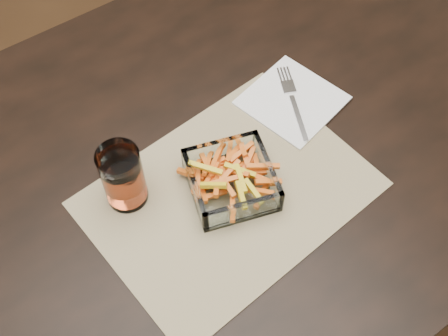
# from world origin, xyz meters

# --- Properties ---
(dining_table) EXTENTS (1.60, 0.90, 0.75)m
(dining_table) POSITION_xyz_m (0.00, 0.00, 0.66)
(dining_table) COLOR black
(dining_table) RESTS_ON ground
(placemat) EXTENTS (0.48, 0.37, 0.00)m
(placemat) POSITION_xyz_m (-0.04, -0.09, 0.75)
(placemat) COLOR tan
(placemat) RESTS_ON dining_table
(glass_bowl) EXTENTS (0.17, 0.17, 0.05)m
(glass_bowl) POSITION_xyz_m (-0.04, -0.08, 0.77)
(glass_bowl) COLOR white
(glass_bowl) RESTS_ON placemat
(tumbler) EXTENTS (0.07, 0.07, 0.12)m
(tumbler) POSITION_xyz_m (-0.19, 0.01, 0.81)
(tumbler) COLOR white
(tumbler) RESTS_ON placemat
(napkin) EXTENTS (0.19, 0.19, 0.00)m
(napkin) POSITION_xyz_m (0.17, 0.01, 0.76)
(napkin) COLOR white
(napkin) RESTS_ON placemat
(fork) EXTENTS (0.09, 0.17, 0.00)m
(fork) POSITION_xyz_m (0.17, 0.01, 0.76)
(fork) COLOR silver
(fork) RESTS_ON napkin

